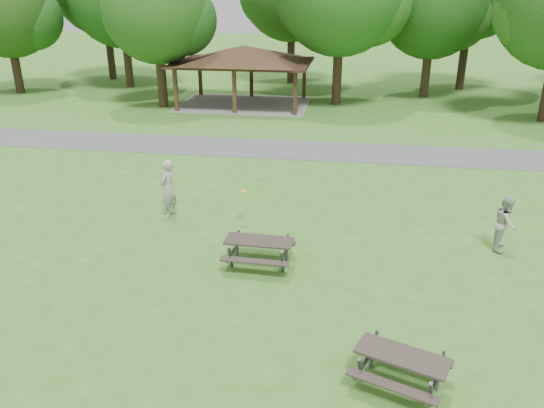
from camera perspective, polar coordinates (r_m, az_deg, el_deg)
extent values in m
plane|color=#387421|center=(12.87, -7.32, -11.86)|extent=(160.00, 160.00, 0.00)
cube|color=#4F4F52|center=(25.43, 1.26, 5.92)|extent=(120.00, 3.20, 0.02)
cube|color=#392414|center=(33.83, -10.32, 11.95)|extent=(0.22, 0.22, 2.60)
cube|color=#341F12|center=(38.91, -7.74, 13.43)|extent=(0.22, 0.22, 2.60)
cube|color=#3C2716|center=(32.83, -4.06, 11.94)|extent=(0.22, 0.22, 2.60)
cube|color=#351C13|center=(38.03, -2.23, 13.40)|extent=(0.22, 0.22, 2.60)
cube|color=#352013|center=(32.22, 2.52, 11.77)|extent=(0.22, 0.22, 2.60)
cube|color=#332112|center=(37.51, 3.48, 13.25)|extent=(0.22, 0.22, 2.60)
cube|color=black|center=(35.22, -3.12, 14.94)|extent=(8.60, 6.60, 0.16)
pyramid|color=#342315|center=(35.15, -3.14, 15.88)|extent=(7.01, 7.01, 1.00)
cube|color=gray|center=(35.66, -3.03, 10.69)|extent=(8.40, 6.40, 0.03)
cylinder|color=black|center=(43.47, -25.77, 12.89)|extent=(0.60, 0.60, 3.32)
sphere|color=#1A3F12|center=(43.14, -26.74, 18.37)|extent=(6.80, 6.80, 6.80)
sphere|color=#154714|center=(42.58, -24.57, 17.76)|extent=(4.42, 4.42, 4.42)
cylinder|color=#312016|center=(43.11, -15.23, 14.57)|extent=(0.60, 0.60, 3.85)
sphere|color=#184714|center=(42.41, -13.34, 20.16)|extent=(5.07, 5.07, 5.07)
sphere|color=#164714|center=(43.27, -17.96, 20.01)|extent=(4.68, 4.68, 4.68)
cylinder|color=black|center=(35.31, -11.79, 13.01)|extent=(0.60, 0.60, 3.50)
sphere|color=#1A4914|center=(34.91, -12.36, 19.86)|extent=(6.60, 6.60, 6.60)
sphere|color=#134413|center=(34.73, -9.66, 18.94)|extent=(4.29, 4.29, 4.29)
sphere|color=#164213|center=(35.23, -14.53, 18.89)|extent=(3.96, 3.96, 3.96)
cylinder|color=#301D15|center=(35.58, 7.03, 13.80)|extent=(0.60, 0.60, 4.02)
sphere|color=#1E4F16|center=(35.49, 10.48, 20.43)|extent=(5.20, 5.20, 5.20)
sphere|color=#1A4614|center=(35.10, 4.58, 21.01)|extent=(4.80, 4.80, 4.80)
cylinder|color=#322116|center=(39.35, 16.23, 13.48)|extent=(0.60, 0.60, 3.43)
sphere|color=#164313|center=(38.99, 16.95, 19.77)|extent=(7.00, 7.00, 7.00)
sphere|color=#1E4513|center=(39.53, 19.15, 18.52)|extent=(4.55, 4.55, 4.55)
sphere|color=#1B4B15|center=(38.66, 14.73, 19.19)|extent=(4.20, 4.20, 4.20)
sphere|color=#214F16|center=(33.32, 26.49, 18.10)|extent=(4.44, 4.44, 4.44)
cylinder|color=black|center=(47.49, -17.00, 15.36)|extent=(0.60, 0.60, 4.38)
cylinder|color=#331F16|center=(43.79, 2.05, 15.60)|extent=(0.60, 0.60, 4.13)
cylinder|color=#321E16|center=(43.17, 19.86, 14.53)|extent=(0.60, 0.60, 4.55)
cube|color=#2D2520|center=(14.53, -1.40, -3.98)|extent=(1.88, 0.79, 0.05)
cube|color=#302722|center=(14.14, -1.90, -6.17)|extent=(1.86, 0.32, 0.04)
cube|color=#2A231E|center=(15.20, -0.90, -4.01)|extent=(1.86, 0.32, 0.04)
cube|color=#404042|center=(14.52, -4.47, -5.74)|extent=(0.07, 0.39, 0.81)
cube|color=#39393B|center=(15.19, -3.72, -4.39)|extent=(0.07, 0.39, 0.81)
cube|color=#3F3F42|center=(14.84, -4.09, -4.94)|extent=(0.11, 1.51, 0.05)
cube|color=#414143|center=(14.25, 1.12, -6.25)|extent=(0.07, 0.39, 0.81)
cube|color=#3E3E40|center=(14.93, 1.62, -4.85)|extent=(0.07, 0.39, 0.81)
cube|color=#464649|center=(14.57, 1.38, -5.43)|extent=(0.11, 1.51, 0.05)
cube|color=#302822|center=(10.75, 13.82, -15.56)|extent=(1.87, 1.25, 0.05)
cube|color=#2F2622|center=(10.50, 12.74, -18.54)|extent=(1.71, 0.84, 0.04)
cube|color=#312A23|center=(11.37, 14.54, -15.08)|extent=(1.71, 0.84, 0.04)
cube|color=#454548|center=(10.83, 9.54, -17.21)|extent=(0.18, 0.36, 0.75)
cube|color=#3A3A3D|center=(11.38, 10.87, -15.11)|extent=(0.18, 0.36, 0.75)
cube|color=#3B3B3D|center=(11.08, 10.24, -16.02)|extent=(0.55, 1.34, 0.05)
cube|color=#454547|center=(10.60, 16.70, -19.02)|extent=(0.18, 0.36, 0.75)
cube|color=#434345|center=(11.16, 17.63, -16.75)|extent=(0.18, 0.36, 0.75)
cube|color=#444447|center=(10.86, 17.19, -17.74)|extent=(0.55, 1.34, 0.05)
cylinder|color=gold|center=(17.01, -3.10, 1.37)|extent=(0.32, 0.32, 0.02)
imported|color=#A4A3A6|center=(17.94, -11.13, 1.66)|extent=(0.62, 0.81, 1.98)
imported|color=#A8A8AB|center=(16.81, 23.82, -1.94)|extent=(0.84, 0.95, 1.66)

